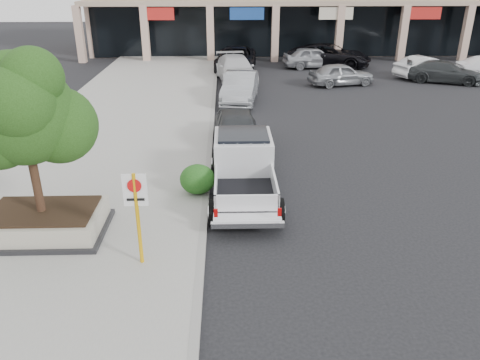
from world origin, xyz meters
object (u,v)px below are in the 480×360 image
object	(u,v)px
planter	(44,222)
planter_tree	(31,112)
lot_car_d	(329,55)
curb_car_a	(237,131)
curb_car_d	(236,59)
lot_car_e	(314,57)
pickup_truck	(244,170)
no_parking_sign	(137,207)
lot_car_b	(426,67)
curb_car_c	(236,69)
curb_car_b	(240,87)
lot_car_c	(444,72)
lot_car_a	(341,74)

from	to	relation	value
planter	planter_tree	xyz separation A→B (m)	(0.13, 0.15, 2.94)
planter_tree	lot_car_d	bearing A→B (deg)	62.62
curb_car_a	planter	bearing A→B (deg)	-131.00
curb_car_d	lot_car_e	size ratio (longest dim) A/B	1.31
pickup_truck	no_parking_sign	bearing A→B (deg)	-123.71
pickup_truck	lot_car_b	size ratio (longest dim) A/B	1.31
planter	pickup_truck	xyz separation A→B (m)	(5.37, 2.40, 0.40)
planter	curb_car_c	size ratio (longest dim) A/B	0.59
no_parking_sign	lot_car_e	distance (m)	26.61
curb_car_b	lot_car_b	world-z (taller)	curb_car_b
no_parking_sign	lot_car_d	xyz separation A→B (m)	(9.76, 25.55, -0.80)
lot_car_b	lot_car_d	bearing A→B (deg)	34.91
lot_car_b	lot_car_c	size ratio (longest dim) A/B	0.92
lot_car_c	curb_car_b	bearing A→B (deg)	129.59
no_parking_sign	lot_car_a	bearing A→B (deg)	64.55
planter	pickup_truck	size ratio (longest dim) A/B	0.57
planter_tree	curb_car_c	world-z (taller)	planter_tree
lot_car_d	lot_car_b	bearing A→B (deg)	-105.57
lot_car_b	lot_car_d	size ratio (longest dim) A/B	0.71
curb_car_c	planter_tree	bearing A→B (deg)	-113.17
curb_car_c	lot_car_e	xyz separation A→B (m)	(5.83, 4.41, -0.03)
lot_car_e	lot_car_b	bearing A→B (deg)	-124.35
curb_car_b	lot_car_c	world-z (taller)	curb_car_b
no_parking_sign	lot_car_c	distance (m)	25.66
planter_tree	lot_car_b	distance (m)	26.98
no_parking_sign	lot_car_e	xyz separation A→B (m)	(8.55, 25.19, -0.87)
no_parking_sign	lot_car_d	distance (m)	27.37
lot_car_d	curb_car_d	bearing A→B (deg)	118.76
curb_car_b	lot_car_d	world-z (taller)	lot_car_d
lot_car_d	lot_car_e	distance (m)	1.26
curb_car_a	lot_car_b	size ratio (longest dim) A/B	1.06
planter	curb_car_d	distance (m)	23.74
pickup_truck	lot_car_e	xyz separation A→B (m)	(5.96, 21.34, -0.12)
curb_car_c	lot_car_d	world-z (taller)	lot_car_d
planter	curb_car_c	distance (m)	20.09
curb_car_b	lot_car_d	bearing A→B (deg)	63.04
planter	curb_car_d	bearing A→B (deg)	76.37
curb_car_b	curb_car_c	xyz separation A→B (m)	(-0.12, 5.14, 0.01)
planter	lot_car_e	xyz separation A→B (m)	(11.33, 23.74, 0.29)
no_parking_sign	lot_car_c	xyz separation A→B (m)	(15.98, 20.05, -0.96)
lot_car_b	pickup_truck	bearing A→B (deg)	124.86
planter	curb_car_c	world-z (taller)	curb_car_c
pickup_truck	lot_car_c	world-z (taller)	pickup_truck
no_parking_sign	planter_tree	bearing A→B (deg)	148.78
lot_car_b	lot_car_a	bearing A→B (deg)	89.41
curb_car_d	lot_car_b	xyz separation A→B (m)	(12.56, -3.02, -0.11)
no_parking_sign	curb_car_a	size ratio (longest dim) A/B	0.51
lot_car_b	curb_car_b	bearing A→B (deg)	95.85
planter_tree	curb_car_c	xyz separation A→B (m)	(5.36, 19.17, -2.62)
lot_car_e	lot_car_c	bearing A→B (deg)	-130.59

